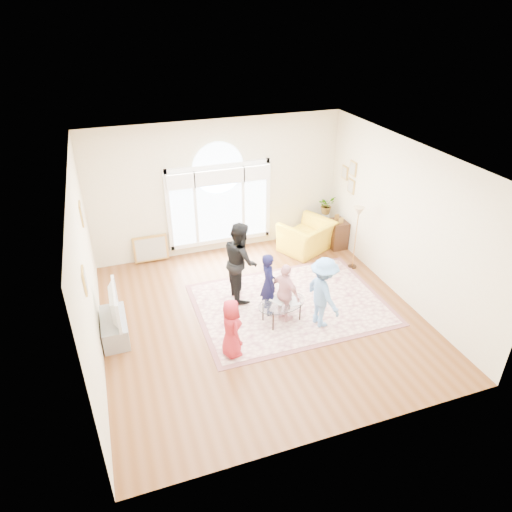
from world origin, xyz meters
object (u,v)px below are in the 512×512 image
object	(u,v)px
tv_console	(115,328)
armchair	(307,237)
area_rug	(290,304)
television	(111,305)
coffee_table	(282,304)

from	to	relation	value
tv_console	armchair	distance (m)	5.09
area_rug	tv_console	world-z (taller)	tv_console
television	coffee_table	bearing A→B (deg)	-10.18
television	armchair	xyz separation A→B (m)	(4.71, 1.90, -0.34)
tv_console	coffee_table	world-z (taller)	coffee_table
armchair	television	bearing A→B (deg)	-3.99
area_rug	television	xyz separation A→B (m)	(-3.44, 0.12, 0.71)
coffee_table	armchair	world-z (taller)	armchair
area_rug	television	size ratio (longest dim) A/B	3.44
area_rug	coffee_table	distance (m)	0.69
television	area_rug	bearing A→B (deg)	-1.94
tv_console	coffee_table	size ratio (longest dim) A/B	0.92
coffee_table	area_rug	bearing A→B (deg)	37.13
area_rug	tv_console	bearing A→B (deg)	178.06
tv_console	television	world-z (taller)	television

